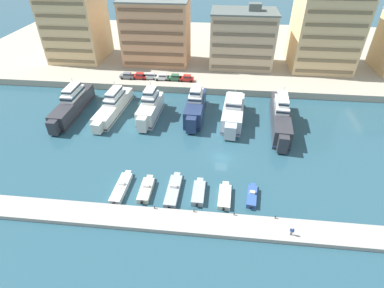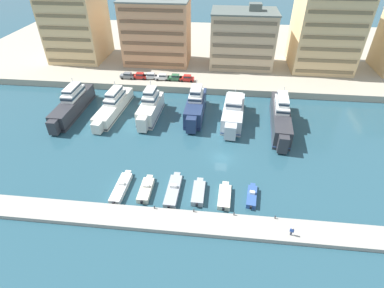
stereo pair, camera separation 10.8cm
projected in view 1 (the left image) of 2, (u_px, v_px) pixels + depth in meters
name	position (u px, v px, depth m)	size (l,w,h in m)	color
ground_plane	(222.00, 157.00, 61.02)	(400.00, 400.00, 0.00)	#285160
quay_promenade	(226.00, 50.00, 111.07)	(180.00, 70.00, 1.89)	#ADA38E
pier_dock	(219.00, 225.00, 46.71)	(120.00, 4.41, 0.77)	#A8A399
yacht_charcoal_far_left	(72.00, 104.00, 74.20)	(4.07, 20.94, 8.40)	#333338
yacht_ivory_left	(114.00, 105.00, 74.66)	(5.23, 20.49, 7.41)	silver
yacht_ivory_mid_left	(150.00, 108.00, 72.43)	(4.55, 15.00, 8.87)	silver
yacht_navy_center_left	(195.00, 106.00, 72.89)	(4.42, 16.95, 8.85)	navy
yacht_silver_center	(233.00, 112.00, 71.30)	(5.80, 17.64, 7.33)	silver
yacht_charcoal_center_right	(280.00, 116.00, 69.02)	(5.20, 22.14, 8.84)	#333338
motorboat_white_far_left	(121.00, 187.00, 53.28)	(2.22, 8.37, 1.42)	white
motorboat_cream_left	(146.00, 189.00, 52.86)	(2.01, 6.76, 1.45)	beige
motorboat_grey_mid_left	(173.00, 190.00, 52.83)	(2.32, 8.71, 1.37)	#9EA3A8
motorboat_grey_center_left	(199.00, 192.00, 52.30)	(2.13, 6.59, 1.02)	#9EA3A8
motorboat_cream_center	(225.00, 196.00, 51.63)	(2.34, 6.60, 0.90)	beige
motorboat_blue_center_right	(252.00, 196.00, 51.60)	(2.16, 5.89, 1.39)	#33569E
car_grey_far_left	(127.00, 75.00, 87.56)	(4.13, 1.97, 1.80)	slate
car_red_left	(139.00, 76.00, 87.40)	(4.11, 1.95, 1.80)	red
car_silver_mid_left	(150.00, 76.00, 87.36)	(4.16, 2.04, 1.80)	#B7BCC1
car_white_center_left	(162.00, 77.00, 86.79)	(4.19, 2.11, 1.80)	white
car_green_center	(175.00, 77.00, 86.49)	(4.10, 1.92, 1.80)	#2D6642
car_red_center_right	(187.00, 78.00, 86.09)	(4.13, 1.98, 1.80)	red
apartment_block_far_left	(76.00, 26.00, 96.63)	(16.84, 17.47, 22.66)	#E0BC84
apartment_block_left	(156.00, 32.00, 93.52)	(20.71, 12.71, 21.17)	tan
apartment_block_mid_left	(242.00, 39.00, 91.94)	(19.44, 12.80, 18.53)	#C6AD89
apartment_block_center_left	(325.00, 28.00, 89.07)	(18.23, 17.40, 25.36)	#E0BC84
pedestrian_near_edge	(292.00, 231.00, 44.23)	(0.58, 0.35, 1.58)	#282D3D
bollard_west	(155.00, 207.00, 48.76)	(0.20, 0.20, 0.61)	#2D2D33
bollard_west_mid	(194.00, 210.00, 48.22)	(0.20, 0.20, 0.61)	#2D2D33
bollard_east_mid	(234.00, 214.00, 47.67)	(0.20, 0.20, 0.61)	#2D2D33
bollard_east	(275.00, 217.00, 47.12)	(0.20, 0.20, 0.61)	#2D2D33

